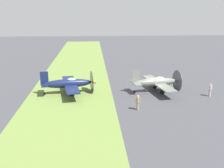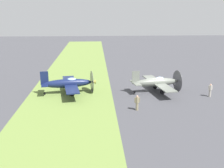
{
  "view_description": "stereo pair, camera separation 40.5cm",
  "coord_description": "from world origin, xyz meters",
  "px_view_note": "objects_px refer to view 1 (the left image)",
  "views": [
    {
      "loc": [
        37.15,
        -8.59,
        11.0
      ],
      "look_at": [
        1.05,
        -6.0,
        1.18
      ],
      "focal_mm": 44.67,
      "sensor_mm": 36.0,
      "label": 1
    },
    {
      "loc": [
        37.18,
        -8.18,
        11.0
      ],
      "look_at": [
        1.05,
        -6.0,
        1.18
      ],
      "focal_mm": 44.67,
      "sensor_mm": 36.0,
      "label": 2
    }
  ],
  "objects_px": {
    "airplane_lead": "(157,82)",
    "ground_crew_mechanic": "(210,90)",
    "ground_crew_chief": "(138,102)",
    "airplane_wingman": "(69,83)"
  },
  "relations": [
    {
      "from": "ground_crew_chief",
      "to": "ground_crew_mechanic",
      "type": "xyz_separation_m",
      "value": [
        -4.33,
        10.11,
        0.0
      ]
    },
    {
      "from": "airplane_lead",
      "to": "ground_crew_mechanic",
      "type": "bearing_deg",
      "value": 57.86
    },
    {
      "from": "airplane_wingman",
      "to": "ground_crew_mechanic",
      "type": "bearing_deg",
      "value": 72.53
    },
    {
      "from": "ground_crew_chief",
      "to": "ground_crew_mechanic",
      "type": "relative_size",
      "value": 1.0
    },
    {
      "from": "airplane_wingman",
      "to": "ground_crew_chief",
      "type": "distance_m",
      "value": 10.8
    },
    {
      "from": "airplane_lead",
      "to": "airplane_wingman",
      "type": "bearing_deg",
      "value": -99.31
    },
    {
      "from": "airplane_wingman",
      "to": "ground_crew_chief",
      "type": "relative_size",
      "value": 5.35
    },
    {
      "from": "ground_crew_mechanic",
      "to": "ground_crew_chief",
      "type": "bearing_deg",
      "value": 7.85
    },
    {
      "from": "ground_crew_chief",
      "to": "airplane_lead",
      "type": "bearing_deg",
      "value": -130.59
    },
    {
      "from": "airplane_lead",
      "to": "ground_crew_mechanic",
      "type": "relative_size",
      "value": 5.18
    }
  ]
}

